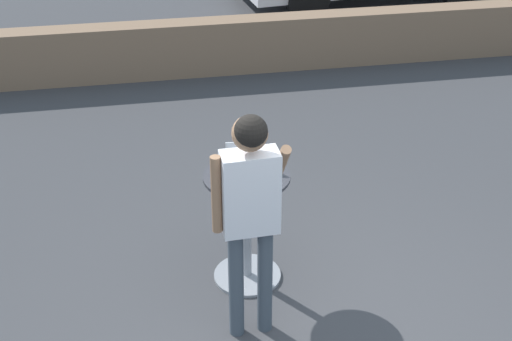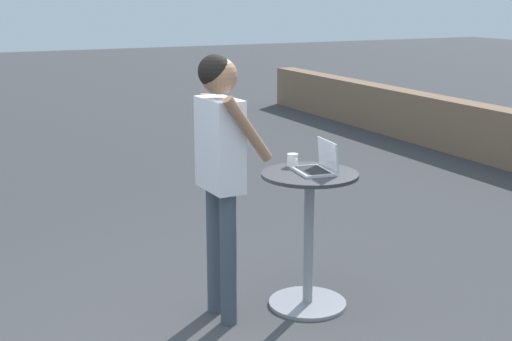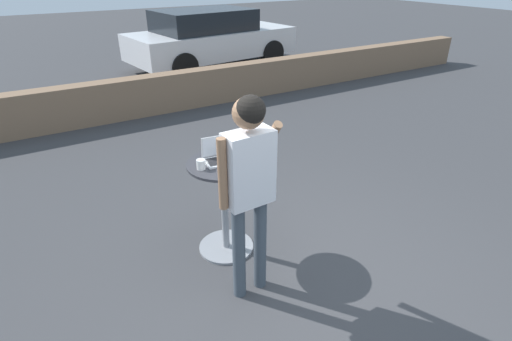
% 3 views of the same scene
% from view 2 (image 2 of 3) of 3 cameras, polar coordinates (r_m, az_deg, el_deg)
% --- Properties ---
extents(cafe_table, '(0.67, 0.67, 0.97)m').
position_cam_2_polar(cafe_table, '(4.98, 4.24, -4.81)').
color(cafe_table, gray).
rests_on(cafe_table, ground_plane).
extents(laptop, '(0.33, 0.27, 0.22)m').
position_cam_2_polar(laptop, '(4.87, 4.98, 0.43)').
color(laptop, silver).
rests_on(laptop, cafe_table).
extents(coffee_mug, '(0.11, 0.08, 0.09)m').
position_cam_2_polar(coffee_mug, '(5.03, 2.95, 0.84)').
color(coffee_mug, white).
rests_on(coffee_mug, cafe_table).
extents(standing_person, '(0.53, 0.40, 1.79)m').
position_cam_2_polar(standing_person, '(4.62, -2.90, 1.38)').
color(standing_person, '#424C56').
rests_on(standing_person, ground_plane).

